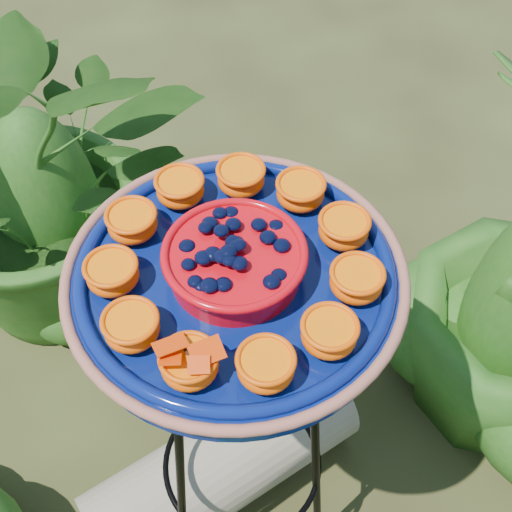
% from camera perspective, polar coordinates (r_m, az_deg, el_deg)
% --- Properties ---
extents(tripod_stand, '(0.44, 0.44, 0.92)m').
position_cam_1_polar(tripod_stand, '(1.34, -1.27, -12.13)').
color(tripod_stand, black).
rests_on(tripod_stand, ground).
extents(feeder_dish, '(0.62, 0.62, 0.11)m').
position_cam_1_polar(feeder_dish, '(1.00, -1.67, -1.47)').
color(feeder_dish, '#07165A').
rests_on(feeder_dish, tripod_stand).
extents(driftwood_log, '(0.62, 0.63, 0.22)m').
position_cam_1_polar(driftwood_log, '(1.78, -2.69, -16.28)').
color(driftwood_log, gray).
rests_on(driftwood_log, ground).
extents(shrub_back_left, '(1.06, 0.98, 0.98)m').
position_cam_1_polar(shrub_back_left, '(1.90, -17.16, 6.75)').
color(shrub_back_left, '#1F4F15').
rests_on(shrub_back_left, ground).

